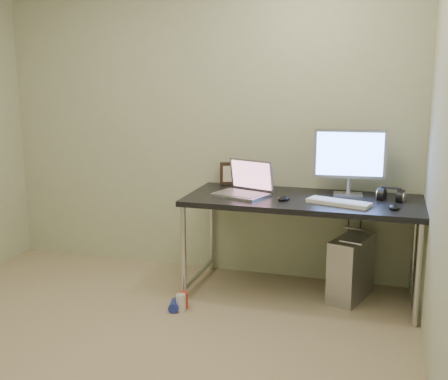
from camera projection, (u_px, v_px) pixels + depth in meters
floor at (107, 366)px, 3.22m from camera, size 3.50×3.50×0.00m
wall_back at (203, 122)px, 4.60m from camera, size 3.50×0.02×2.50m
desk at (303, 208)px, 4.12m from camera, size 1.71×0.75×0.75m
tower_computer at (351, 268)px, 4.14m from camera, size 0.33×0.49×0.50m
cable_a at (348, 235)px, 4.39m from camera, size 0.01×0.16×0.69m
cable_b at (360, 239)px, 4.35m from camera, size 0.02×0.11×0.71m
can_red at (184, 300)px, 4.00m from camera, size 0.09×0.09×0.12m
can_white at (181, 303)px, 3.94m from camera, size 0.09×0.09×0.12m
can_blue at (174, 305)px, 3.97m from camera, size 0.10×0.14×0.07m
laptop at (245, 187)px, 4.20m from camera, size 0.45×0.41×0.26m
monitor at (350, 157)px, 4.13m from camera, size 0.53×0.17×0.50m
keyboard at (339, 203)px, 3.90m from camera, size 0.46×0.27×0.03m
mouse_right at (394, 206)px, 3.77m from camera, size 0.07×0.12×0.04m
mouse_left at (284, 197)px, 4.03m from camera, size 0.11×0.14×0.04m
headphones at (391, 196)px, 4.01m from camera, size 0.20×0.12×0.12m
picture_frame at (234, 174)px, 4.57m from camera, size 0.24×0.13×0.19m
webcam at (262, 178)px, 4.42m from camera, size 0.04×0.04×0.11m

